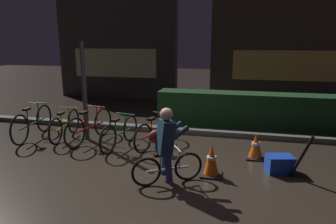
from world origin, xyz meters
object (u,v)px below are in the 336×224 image
parked_bike_center_right (120,133)px  blue_crate (280,164)px  parked_bike_left_mid (65,125)px  traffic_cone_near (211,161)px  parked_bike_leftmost (33,123)px  traffic_cone_far (256,146)px  parked_bike_right_mid (156,132)px  street_post (85,92)px  closed_umbrella (301,157)px  cyclist (166,146)px  parked_bike_center_left (90,127)px

parked_bike_center_right → blue_crate: 3.24m
parked_bike_left_mid → traffic_cone_near: size_ratio=2.74×
parked_bike_leftmost → traffic_cone_far: size_ratio=3.40×
parked_bike_right_mid → traffic_cone_far: parked_bike_right_mid is taller
street_post → closed_umbrella: street_post is taller
traffic_cone_far → cyclist: 2.07m
parked_bike_center_right → traffic_cone_far: size_ratio=2.94×
parked_bike_right_mid → blue_crate: 2.58m
street_post → cyclist: (2.30, -1.75, -0.49)m
parked_bike_right_mid → traffic_cone_far: (2.07, -0.21, -0.08)m
closed_umbrella → parked_bike_left_mid: bearing=-147.7°
parked_bike_leftmost → closed_umbrella: bearing=-106.0°
street_post → parked_bike_center_right: size_ratio=1.49×
parked_bike_left_mid → street_post: bearing=-89.5°
parked_bike_center_right → blue_crate: (3.19, -0.56, -0.17)m
parked_bike_left_mid → cyclist: size_ratio=1.21×
parked_bike_center_left → traffic_cone_near: (2.84, -1.17, -0.09)m
parked_bike_center_left → blue_crate: bearing=-90.6°
parked_bike_left_mid → parked_bike_center_right: 1.51m
parked_bike_center_left → parked_bike_right_mid: size_ratio=1.13×
street_post → parked_bike_center_left: (0.15, -0.13, -0.76)m
street_post → parked_bike_center_left: 0.79m
traffic_cone_far → blue_crate: bearing=-56.6°
parked_bike_leftmost → traffic_cone_near: 4.41m
street_post → closed_umbrella: size_ratio=2.62×
parked_bike_center_left → blue_crate: 4.07m
blue_crate → closed_umbrella: (0.28, -0.25, 0.25)m
parked_bike_center_left → closed_umbrella: 4.40m
closed_umbrella → parked_bike_leftmost: bearing=-144.8°
traffic_cone_near → closed_umbrella: 1.45m
parked_bike_left_mid → traffic_cone_near: 3.73m
parked_bike_center_right → traffic_cone_far: parked_bike_center_right is taller
street_post → blue_crate: street_post is taller
parked_bike_center_left → parked_bike_right_mid: (1.54, 0.01, -0.03)m
parked_bike_leftmost → closed_umbrella: (5.70, -0.96, 0.04)m
parked_bike_left_mid → traffic_cone_far: (4.29, -0.27, -0.08)m
cyclist → parked_bike_right_mid: bearing=79.4°
cyclist → traffic_cone_near: bearing=1.9°
traffic_cone_near → closed_umbrella: size_ratio=0.65×
parked_bike_center_left → parked_bike_leftmost: bearing=102.8°
parked_bike_left_mid → blue_crate: 4.74m
parked_bike_leftmost → parked_bike_right_mid: 2.97m
parked_bike_center_right → closed_umbrella: (3.47, -0.81, 0.08)m
parked_bike_leftmost → cyclist: cyclist is taller
parked_bike_leftmost → parked_bike_left_mid: size_ratio=1.14×
parked_bike_leftmost → blue_crate: parked_bike_leftmost is taller
parked_bike_right_mid → traffic_cone_far: 2.08m
street_post → traffic_cone_near: bearing=-23.5°
parked_bike_left_mid → parked_bike_center_right: bearing=-106.3°
parked_bike_center_left → cyclist: (2.16, -1.62, 0.28)m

